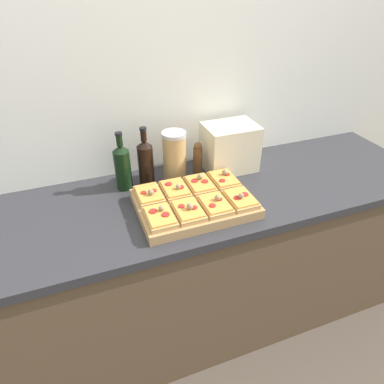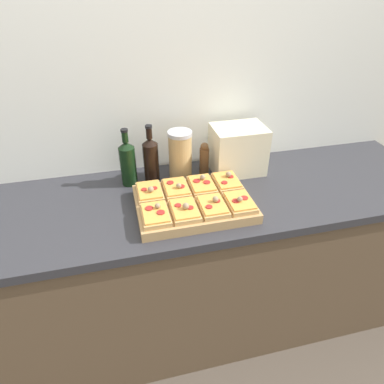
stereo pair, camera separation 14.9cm
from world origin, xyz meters
name	(u,v)px [view 1 (the left image)]	position (x,y,z in m)	size (l,w,h in m)	color
ground_plane	(197,373)	(0.00, 0.00, 0.00)	(12.00, 12.00, 0.00)	#4C4238
wall_back	(148,101)	(0.00, 0.67, 1.25)	(6.00, 0.06, 2.50)	silver
kitchen_counter	(176,270)	(0.00, 0.32, 0.45)	(2.63, 0.67, 0.90)	brown
cutting_board	(194,203)	(0.07, 0.23, 0.93)	(0.50, 0.36, 0.04)	tan
pizza_slice_back_left	(149,195)	(-0.11, 0.31, 0.96)	(0.11, 0.16, 0.05)	tan
pizza_slice_back_midleft	(175,189)	(0.01, 0.31, 0.96)	(0.11, 0.16, 0.05)	tan
pizza_slice_back_midright	(200,184)	(0.13, 0.32, 0.96)	(0.11, 0.16, 0.05)	tan
pizza_slice_back_right	(224,179)	(0.25, 0.32, 0.96)	(0.11, 0.16, 0.05)	tan
pizza_slice_front_left	(160,217)	(-0.11, 0.15, 0.96)	(0.11, 0.16, 0.05)	tan
pizza_slice_front_midleft	(188,211)	(0.01, 0.14, 0.96)	(0.11, 0.16, 0.06)	tan
pizza_slice_front_midright	(215,204)	(0.13, 0.15, 0.96)	(0.11, 0.16, 0.05)	tan
pizza_slice_front_right	(241,199)	(0.25, 0.14, 0.96)	(0.11, 0.16, 0.05)	tan
olive_oil_bottle	(123,166)	(-0.18, 0.50, 1.02)	(0.08, 0.08, 0.28)	black
wine_bottle	(146,162)	(-0.07, 0.50, 1.02)	(0.07, 0.07, 0.29)	black
grain_jar_tall	(174,156)	(0.07, 0.50, 1.03)	(0.12, 0.12, 0.25)	tan
pepper_mill	(198,159)	(0.19, 0.50, 0.99)	(0.05, 0.05, 0.18)	brown
toaster_oven	(230,147)	(0.37, 0.50, 1.02)	(0.28, 0.20, 0.24)	beige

